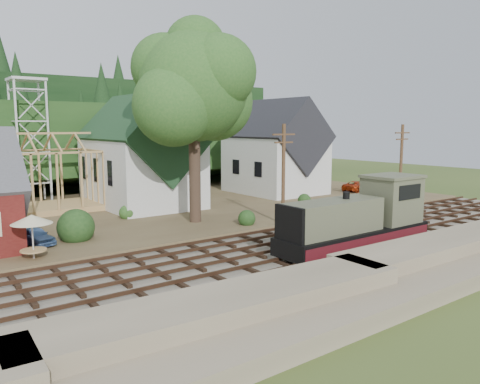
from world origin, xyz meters
TOP-DOWN VIEW (x-y plane):
  - ground at (0.00, 0.00)m, footprint 140.00×140.00m
  - embankment at (0.00, -8.50)m, footprint 64.00×5.00m
  - railroad_bed at (0.00, 0.00)m, footprint 64.00×11.00m
  - village_flat at (0.00, 18.00)m, footprint 64.00×26.00m
  - hillside at (0.00, 42.00)m, footprint 70.00×28.96m
  - ridge at (0.00, 58.00)m, footprint 80.00×20.00m
  - church at (2.00, 19.68)m, footprint 8.40×15.17m
  - farmhouse at (18.00, 19.00)m, footprint 8.40×10.80m
  - timber_frame at (-6.00, 22.00)m, footprint 8.20×6.20m
  - lattice_tower at (-6.00, 28.00)m, footprint 3.20×3.20m
  - big_tree at (2.17, 10.08)m, footprint 10.90×8.40m
  - telegraph_pole_near at (7.00, 5.20)m, footprint 2.20×0.28m
  - telegraph_pole_far at (22.00, 5.20)m, footprint 2.20×0.28m
  - locomotive at (6.09, -3.00)m, footprint 11.20×2.80m
  - car_blue at (-10.08, 9.79)m, footprint 2.26×3.62m
  - car_red at (26.45, 14.00)m, footprint 4.50×2.66m
  - patio_set at (-10.89, 6.53)m, footprint 2.28×2.28m

SIDE VIEW (x-z plane):
  - ground at x=0.00m, z-range 0.00..0.00m
  - embankment at x=0.00m, z-range -0.80..0.80m
  - hillside at x=0.00m, z-range -6.37..6.37m
  - ridge at x=0.00m, z-range -6.00..6.00m
  - railroad_bed at x=0.00m, z-range 0.00..0.16m
  - village_flat at x=0.00m, z-range 0.00..0.30m
  - car_blue at x=-10.08m, z-range 0.30..1.45m
  - car_red at x=26.45m, z-range 0.30..1.47m
  - locomotive at x=6.09m, z-range -0.24..4.27m
  - patio_set at x=-10.89m, z-range 1.19..3.73m
  - timber_frame at x=-6.00m, z-range -0.23..6.76m
  - telegraph_pole_near at x=7.00m, z-range 0.25..8.25m
  - telegraph_pole_far at x=22.00m, z-range 0.25..8.25m
  - farmhouse at x=18.00m, z-range -0.43..10.17m
  - church at x=2.00m, z-range -1.32..11.68m
  - lattice_tower at x=-6.00m, z-range 3.97..16.10m
  - big_tree at x=2.17m, z-range 2.87..17.57m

